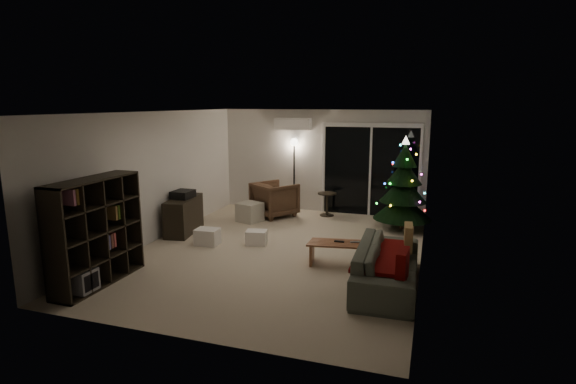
% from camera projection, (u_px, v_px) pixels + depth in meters
% --- Properties ---
extents(room, '(6.50, 7.51, 2.60)m').
position_uv_depth(room, '(322.00, 184.00, 9.24)').
color(room, beige).
rests_on(room, ground).
extents(bookshelf, '(0.89, 1.64, 1.59)m').
position_uv_depth(bookshelf, '(85.00, 231.00, 6.65)').
color(bookshelf, black).
rests_on(bookshelf, floor).
extents(media_cabinet, '(0.64, 1.23, 0.73)m').
position_uv_depth(media_cabinet, '(184.00, 215.00, 9.30)').
color(media_cabinet, black).
rests_on(media_cabinet, floor).
extents(stereo, '(0.37, 0.44, 0.16)m').
position_uv_depth(stereo, '(183.00, 194.00, 9.21)').
color(stereo, black).
rests_on(stereo, media_cabinet).
extents(armchair, '(1.23, 1.24, 0.82)m').
position_uv_depth(armchair, '(275.00, 199.00, 10.65)').
color(armchair, '#4D3D29').
rests_on(armchair, floor).
extents(ottoman, '(0.61, 0.61, 0.43)m').
position_uv_depth(ottoman, '(250.00, 212.00, 10.21)').
color(ottoman, beige).
rests_on(ottoman, floor).
extents(cardboard_box_a, '(0.45, 0.35, 0.31)m').
position_uv_depth(cardboard_box_a, '(207.00, 237.00, 8.54)').
color(cardboard_box_a, white).
rests_on(cardboard_box_a, floor).
extents(cardboard_box_b, '(0.44, 0.36, 0.27)m').
position_uv_depth(cardboard_box_b, '(256.00, 237.00, 8.56)').
color(cardboard_box_b, white).
rests_on(cardboard_box_b, floor).
extents(side_table, '(0.57, 0.57, 0.56)m').
position_uv_depth(side_table, '(327.00, 204.00, 10.71)').
color(side_table, black).
rests_on(side_table, floor).
extents(floor_lamp, '(0.28, 0.28, 1.74)m').
position_uv_depth(floor_lamp, '(294.00, 176.00, 11.18)').
color(floor_lamp, black).
rests_on(floor_lamp, floor).
extents(sofa, '(0.90, 2.19, 0.63)m').
position_uv_depth(sofa, '(387.00, 265.00, 6.59)').
color(sofa, '#444C3D').
rests_on(sofa, floor).
extents(sofa_throw, '(0.68, 1.56, 0.05)m').
position_uv_depth(sofa_throw, '(381.00, 255.00, 6.59)').
color(sofa_throw, '#560706').
rests_on(sofa_throw, sofa).
extents(cushion_a, '(0.16, 0.43, 0.42)m').
position_uv_depth(cushion_a, '(408.00, 237.00, 7.07)').
color(cushion_a, tan).
rests_on(cushion_a, sofa).
extents(cushion_b, '(0.15, 0.42, 0.42)m').
position_uv_depth(cushion_b, '(402.00, 265.00, 5.86)').
color(cushion_b, '#560706').
rests_on(cushion_b, sofa).
extents(coffee_table, '(1.34, 0.64, 0.41)m').
position_uv_depth(coffee_table, '(348.00, 255.00, 7.37)').
color(coffee_table, '#9F5833').
rests_on(coffee_table, floor).
extents(remote_a, '(0.16, 0.05, 0.02)m').
position_uv_depth(remote_a, '(339.00, 241.00, 7.38)').
color(remote_a, black).
rests_on(remote_a, coffee_table).
extents(remote_b, '(0.16, 0.09, 0.02)m').
position_uv_depth(remote_b, '(355.00, 242.00, 7.35)').
color(remote_b, slate).
rests_on(remote_b, coffee_table).
extents(christmas_tree, '(1.40, 1.40, 1.98)m').
position_uv_depth(christmas_tree, '(404.00, 183.00, 9.44)').
color(christmas_tree, black).
rests_on(christmas_tree, floor).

